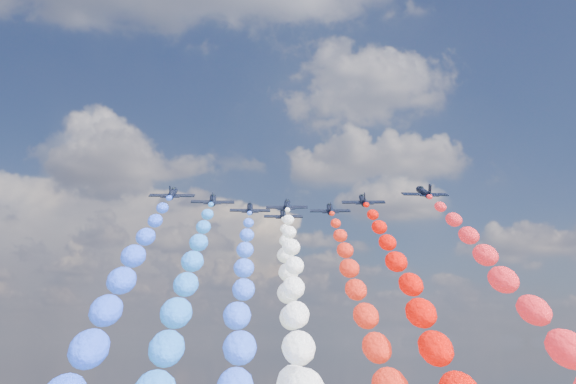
{
  "coord_description": "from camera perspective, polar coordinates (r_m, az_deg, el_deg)",
  "views": [
    {
      "loc": [
        -4.4,
        -156.17,
        77.8
      ],
      "look_at": [
        0.0,
        4.0,
        109.96
      ],
      "focal_mm": 46.83,
      "sensor_mm": 36.0,
      "label": 1
    }
  ],
  "objects": [
    {
      "name": "jet_7",
      "position": [
        156.21,
        10.29,
        -0.03
      ],
      "size": [
        9.9,
        13.06,
        6.97
      ],
      "primitive_type": null,
      "rotation": [
        0.36,
        0.0,
        0.05
      ],
      "color": "black"
    },
    {
      "name": "jet_1",
      "position": [
        162.83,
        -5.74,
        -0.62
      ],
      "size": [
        10.03,
        13.15,
        6.97
      ],
      "primitive_type": null,
      "rotation": [
        0.36,
        0.0,
        0.06
      ],
      "color": "black"
    },
    {
      "name": "trail_2",
      "position": [
        106.91,
        -3.84,
        -11.75
      ],
      "size": [
        5.51,
        121.95,
        63.71
      ],
      "primitive_type": null,
      "color": "#2F59FF"
    },
    {
      "name": "trail_1",
      "position": [
        97.15,
        -8.79,
        -11.69
      ],
      "size": [
        5.51,
        121.95,
        63.71
      ],
      "primitive_type": null,
      "color": "blue"
    },
    {
      "name": "trail_5",
      "position": [
        107.83,
        6.21,
        -11.71
      ],
      "size": [
        5.51,
        121.95,
        63.71
      ],
      "primitive_type": null,
      "color": "red"
    },
    {
      "name": "jet_5",
      "position": [
        173.27,
        3.21,
        -1.31
      ],
      "size": [
        9.97,
        13.11,
        6.97
      ],
      "primitive_type": null,
      "rotation": [
        0.36,
        0.0,
        -0.06
      ],
      "color": "black"
    },
    {
      "name": "jet_6",
      "position": [
        163.13,
        5.73,
        -0.64
      ],
      "size": [
        10.04,
        13.16,
        6.97
      ],
      "primitive_type": null,
      "rotation": [
        0.36,
        0.0,
        -0.06
      ],
      "color": "black"
    },
    {
      "name": "trail_4",
      "position": [
        115.04,
        0.29,
        -11.75
      ],
      "size": [
        5.51,
        121.95,
        63.71
      ],
      "primitive_type": null,
      "color": "white"
    },
    {
      "name": "trail_6",
      "position": [
        98.03,
        10.81,
        -11.62
      ],
      "size": [
        5.51,
        121.95,
        63.71
      ],
      "primitive_type": null,
      "color": "red"
    },
    {
      "name": "jet_2",
      "position": [
        172.69,
        -2.9,
        -1.28
      ],
      "size": [
        9.63,
        12.87,
        6.97
      ],
      "primitive_type": null,
      "rotation": [
        0.36,
        0.0,
        0.03
      ],
      "color": "black"
    },
    {
      "name": "jet_0",
      "position": [
        156.77,
        -8.77,
        -0.12
      ],
      "size": [
        9.51,
        12.78,
        6.97
      ],
      "primitive_type": null,
      "rotation": [
        0.36,
        0.0,
        0.02
      ],
      "color": "black"
    },
    {
      "name": "trail_3",
      "position": [
        102.58,
        0.85,
        -11.8
      ],
      "size": [
        5.51,
        121.95,
        63.71
      ],
      "primitive_type": null,
      "color": "white"
    },
    {
      "name": "jet_4",
      "position": [
        180.71,
        -0.37,
        -1.74
      ],
      "size": [
        9.37,
        12.68,
        6.97
      ],
      "primitive_type": null,
      "rotation": [
        0.36,
        0.0,
        0.01
      ],
      "color": "black"
    },
    {
      "name": "trail_0",
      "position": [
        91.57,
        -14.31,
        -11.51
      ],
      "size": [
        5.51,
        121.95,
        63.71
      ],
      "primitive_type": null,
      "color": "#274FFF"
    },
    {
      "name": "jet_3",
      "position": [
        168.42,
        -0.08,
        -1.03
      ],
      "size": [
        9.96,
        13.1,
        6.97
      ],
      "primitive_type": null,
      "rotation": [
        0.36,
        0.0,
        -0.05
      ],
      "color": "black"
    },
    {
      "name": "trail_7",
      "position": [
        92.46,
        19.08,
        -11.24
      ],
      "size": [
        5.51,
        121.95,
        63.71
      ],
      "primitive_type": null,
      "color": "red"
    }
  ]
}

